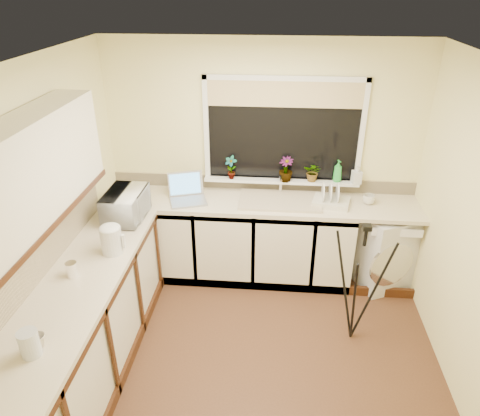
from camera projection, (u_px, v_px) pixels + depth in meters
name	position (u px, v px, depth m)	size (l,w,h in m)	color
floor	(252.00, 354.00, 3.86)	(3.20, 3.20, 0.00)	#553222
ceiling	(256.00, 63.00, 2.73)	(3.20, 3.20, 0.00)	white
wall_back	(262.00, 160.00, 4.62)	(3.20, 3.20, 0.00)	#F6ECA4
wall_front	(233.00, 406.00, 1.97)	(3.20, 3.20, 0.00)	#F6ECA4
wall_left	(47.00, 224.00, 3.42)	(3.00, 3.00, 0.00)	#F6ECA4
wall_right	(476.00, 244.00, 3.17)	(3.00, 3.00, 0.00)	#F6ECA4
base_cabinet_back	(229.00, 239.00, 4.75)	(2.55, 0.60, 0.86)	silver
base_cabinet_left	(86.00, 332.00, 3.50)	(0.54, 2.40, 0.86)	silver
worktop_back	(260.00, 203.00, 4.52)	(3.20, 0.60, 0.04)	beige
worktop_left	(76.00, 286.00, 3.29)	(0.60, 2.40, 0.04)	beige
upper_cabinet	(19.00, 181.00, 2.75)	(0.28, 1.90, 0.70)	silver
splashback_left	(32.00, 257.00, 3.20)	(0.02, 2.40, 0.45)	beige
splashback_back	(262.00, 183.00, 4.73)	(3.20, 0.02, 0.14)	beige
window_glass	(283.00, 131.00, 4.44)	(1.50, 0.02, 1.00)	black
window_blind	(285.00, 94.00, 4.25)	(1.50, 0.02, 0.25)	tan
windowsill	(281.00, 180.00, 4.63)	(1.60, 0.14, 0.03)	white
sink	(280.00, 201.00, 4.49)	(0.82, 0.46, 0.03)	tan
faucet	(281.00, 184.00, 4.59)	(0.03, 0.03, 0.24)	silver
washing_machine	(386.00, 247.00, 4.64)	(0.58, 0.56, 0.83)	silver
laptop	(187.00, 193.00, 4.51)	(0.45, 0.44, 0.26)	gray
kettle	(111.00, 240.00, 3.62)	(0.17, 0.17, 0.23)	silver
dish_rack	(331.00, 202.00, 4.43)	(0.35, 0.27, 0.05)	beige
tripod	(358.00, 285.00, 3.79)	(0.58, 0.58, 1.17)	black
glass_jug	(29.00, 343.00, 2.63)	(0.12, 0.12, 0.17)	silver
steel_jar	(72.00, 269.00, 3.35)	(0.09, 0.09, 0.12)	white
microwave	(126.00, 205.00, 4.13)	(0.49, 0.33, 0.27)	white
plant_a	(231.00, 168.00, 4.58)	(0.13, 0.09, 0.25)	#999999
plant_c	(286.00, 169.00, 4.53)	(0.14, 0.14, 0.26)	#999999
plant_d	(313.00, 172.00, 4.54)	(0.18, 0.16, 0.20)	#999999
soap_bottle_green	(338.00, 171.00, 4.52)	(0.09, 0.09, 0.23)	green
soap_bottle_clear	(357.00, 174.00, 4.49)	(0.09, 0.09, 0.20)	#999999
cup_back	(369.00, 199.00, 4.43)	(0.12, 0.12, 0.10)	beige
cup_left	(39.00, 341.00, 2.72)	(0.09, 0.09, 0.08)	beige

